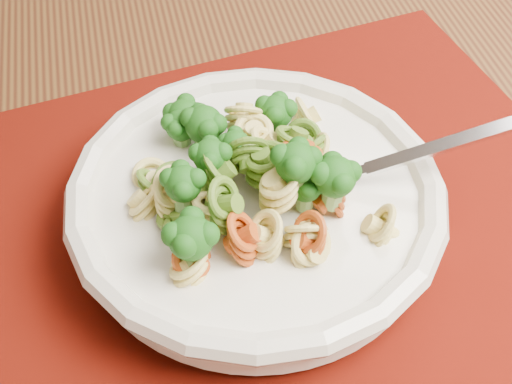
{
  "coord_description": "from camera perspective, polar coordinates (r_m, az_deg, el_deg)",
  "views": [
    {
      "loc": [
        -0.58,
        -0.47,
        1.12
      ],
      "look_at": [
        -0.58,
        -0.14,
        0.77
      ],
      "focal_mm": 50.0,
      "sensor_mm": 36.0,
      "label": 1
    }
  ],
  "objects": [
    {
      "name": "dining_table",
      "position": [
        0.68,
        4.91,
        0.58
      ],
      "size": [
        1.58,
        1.2,
        0.72
      ],
      "rotation": [
        0.0,
        0.0,
        0.22
      ],
      "color": "#553618",
      "rests_on": "ground"
    },
    {
      "name": "placemat",
      "position": [
        0.52,
        0.56,
        -2.55
      ],
      "size": [
        0.6,
        0.54,
        0.0
      ],
      "primitive_type": "cube",
      "rotation": [
        0.0,
        0.0,
        0.38
      ],
      "color": "#540C03",
      "rests_on": "dining_table"
    },
    {
      "name": "pasta_bowl",
      "position": [
        0.49,
        0.0,
        -0.79
      ],
      "size": [
        0.26,
        0.26,
        0.05
      ],
      "color": "silver",
      "rests_on": "placemat"
    },
    {
      "name": "pasta_broccoli_heap",
      "position": [
        0.48,
        0.0,
        0.48
      ],
      "size": [
        0.22,
        0.22,
        0.06
      ],
      "primitive_type": null,
      "color": "tan",
      "rests_on": "pasta_bowl"
    },
    {
      "name": "fork",
      "position": [
        0.49,
        5.98,
        0.92
      ],
      "size": [
        0.18,
        0.04,
        0.08
      ],
      "primitive_type": null,
      "rotation": [
        0.0,
        -0.35,
        0.09
      ],
      "color": "silver",
      "rests_on": "pasta_bowl"
    }
  ]
}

